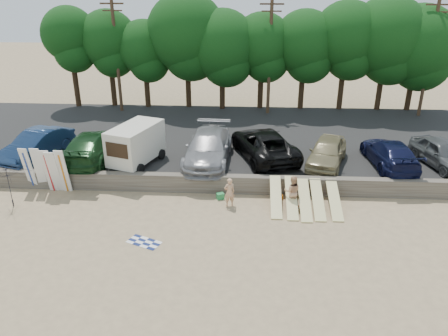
{
  "coord_description": "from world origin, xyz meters",
  "views": [
    {
      "loc": [
        0.45,
        -18.39,
        10.88
      ],
      "look_at": [
        -0.79,
        3.0,
        1.44
      ],
      "focal_mm": 35.0,
      "sensor_mm": 36.0,
      "label": 1
    }
  ],
  "objects": [
    {
      "name": "utility_poles",
      "position": [
        2.0,
        16.0,
        5.43
      ],
      "size": [
        25.8,
        0.26,
        9.0
      ],
      "color": "#473321",
      "rests_on": "parking_lot"
    },
    {
      "name": "surfboard_upright_1",
      "position": [
        -10.82,
        2.63,
        1.29
      ],
      "size": [
        0.51,
        0.53,
        2.57
      ],
      "primitive_type": "cube",
      "rotation": [
        0.18,
        0.0,
        0.03
      ],
      "color": "white",
      "rests_on": "ground"
    },
    {
      "name": "car_1",
      "position": [
        -8.77,
        5.52,
        1.57
      ],
      "size": [
        2.59,
        6.08,
        1.75
      ],
      "primitive_type": "imported",
      "rotation": [
        0.0,
        0.0,
        3.12
      ],
      "color": "#143818",
      "rests_on": "parking_lot"
    },
    {
      "name": "car_2",
      "position": [
        -1.87,
        5.58,
        1.6
      ],
      "size": [
        2.76,
        6.28,
        1.8
      ],
      "primitive_type": "imported",
      "rotation": [
        0.0,
        0.0,
        -0.04
      ],
      "color": "gray",
      "rests_on": "parking_lot"
    },
    {
      "name": "beach_towel",
      "position": [
        -4.07,
        -2.16,
        0.01
      ],
      "size": [
        1.97,
        1.97,
        0.0
      ],
      "primitive_type": "plane",
      "rotation": [
        0.0,
        0.0,
        -0.41
      ],
      "color": "white",
      "rests_on": "ground"
    },
    {
      "name": "gear_bag",
      "position": [
        2.25,
        2.4,
        0.11
      ],
      "size": [
        0.3,
        0.25,
        0.22
      ],
      "primitive_type": "cube",
      "rotation": [
        0.0,
        0.0,
        -0.01
      ],
      "color": "#C26716",
      "rests_on": "ground"
    },
    {
      "name": "car_4",
      "position": [
        5.08,
        5.54,
        1.49
      ],
      "size": [
        3.23,
        5.0,
        1.59
      ],
      "primitive_type": "imported",
      "rotation": [
        0.0,
        0.0,
        -0.32
      ],
      "color": "#877D56",
      "rests_on": "parking_lot"
    },
    {
      "name": "ground",
      "position": [
        0.0,
        0.0,
        0.0
      ],
      "size": [
        120.0,
        120.0,
        0.0
      ],
      "primitive_type": "plane",
      "color": "tan",
      "rests_on": "ground"
    },
    {
      "name": "surfboard_low_4",
      "position": [
        4.91,
        1.51,
        0.5
      ],
      "size": [
        0.56,
        2.87,
        1.01
      ],
      "primitive_type": "cube",
      "rotation": [
        0.32,
        0.0,
        0.0
      ],
      "color": "beige",
      "rests_on": "ground"
    },
    {
      "name": "beachgoer_b",
      "position": [
        2.77,
        1.59,
        0.85
      ],
      "size": [
        0.86,
        0.69,
        1.7
      ],
      "primitive_type": "imported",
      "rotation": [
        0.0,
        0.0,
        3.08
      ],
      "color": "tan",
      "rests_on": "ground"
    },
    {
      "name": "surfboard_upright_4",
      "position": [
        -9.41,
        2.42,
        1.28
      ],
      "size": [
        0.52,
        0.55,
        2.57
      ],
      "primitive_type": "cube",
      "rotation": [
        0.18,
        0.0,
        -0.05
      ],
      "color": "white",
      "rests_on": "ground"
    },
    {
      "name": "surfboard_upright_0",
      "position": [
        -11.41,
        2.61,
        1.28
      ],
      "size": [
        0.55,
        0.59,
        2.57
      ],
      "primitive_type": "cube",
      "rotation": [
        0.19,
        0.0,
        -0.1
      ],
      "color": "white",
      "rests_on": "ground"
    },
    {
      "name": "surfboard_low_0",
      "position": [
        1.96,
        1.57,
        0.54
      ],
      "size": [
        0.56,
        2.85,
        1.08
      ],
      "primitive_type": "cube",
      "rotation": [
        0.35,
        0.0,
        0.0
      ],
      "color": "beige",
      "rests_on": "ground"
    },
    {
      "name": "parking_lot",
      "position": [
        0.0,
        10.5,
        0.35
      ],
      "size": [
        44.0,
        14.5,
        0.7
      ],
      "primitive_type": "cube",
      "color": "#282828",
      "rests_on": "ground"
    },
    {
      "name": "treeline",
      "position": [
        2.24,
        17.52,
        6.24
      ],
      "size": [
        33.0,
        6.43,
        9.23
      ],
      "color": "#382616",
      "rests_on": "parking_lot"
    },
    {
      "name": "car_3",
      "position": [
        1.44,
        6.51,
        1.55
      ],
      "size": [
        4.59,
        6.67,
        1.7
      ],
      "primitive_type": "imported",
      "rotation": [
        0.0,
        0.0,
        3.46
      ],
      "color": "black",
      "rests_on": "parking_lot"
    },
    {
      "name": "car_6",
      "position": [
        11.72,
        5.75,
        1.49
      ],
      "size": [
        2.88,
        4.93,
        1.58
      ],
      "primitive_type": "imported",
      "rotation": [
        0.0,
        0.0,
        0.23
      ],
      "color": "#484B4D",
      "rests_on": "parking_lot"
    },
    {
      "name": "surfboard_low_1",
      "position": [
        2.73,
        1.47,
        0.56
      ],
      "size": [
        0.56,
        2.83,
        1.13
      ],
      "primitive_type": "cube",
      "rotation": [
        0.36,
        0.0,
        0.0
      ],
      "color": "beige",
      "rests_on": "ground"
    },
    {
      "name": "car_0",
      "position": [
        -12.29,
        5.69,
        1.53
      ],
      "size": [
        3.15,
        5.31,
        1.65
      ],
      "primitive_type": "imported",
      "rotation": [
        0.0,
        0.0,
        -0.3
      ],
      "color": "#162A4D",
      "rests_on": "parking_lot"
    },
    {
      "name": "seawall",
      "position": [
        0.0,
        3.0,
        0.5
      ],
      "size": [
        44.0,
        0.5,
        1.0
      ],
      "primitive_type": "cube",
      "color": "#6B6356",
      "rests_on": "ground"
    },
    {
      "name": "surfboard_low_2",
      "position": [
        3.39,
        1.34,
        0.52
      ],
      "size": [
        0.56,
        2.86,
        1.04
      ],
      "primitive_type": "cube",
      "rotation": [
        0.33,
        0.0,
        0.0
      ],
      "color": "beige",
      "rests_on": "ground"
    },
    {
      "name": "surfboard_low_3",
      "position": [
        4.06,
        1.47,
        0.51
      ],
      "size": [
        0.56,
        2.87,
        1.02
      ],
      "primitive_type": "cube",
      "rotation": [
        0.32,
        0.0,
        0.0
      ],
      "color": "beige",
      "rests_on": "ground"
    },
    {
      "name": "beachgoer_a",
      "position": [
        -0.43,
        1.47,
        0.78
      ],
      "size": [
        0.65,
        0.53,
        1.55
      ],
      "primitive_type": "imported",
      "rotation": [
        0.0,
        0.0,
        3.45
      ],
      "color": "tan",
      "rests_on": "ground"
    },
    {
      "name": "surfboard_upright_3",
      "position": [
        -9.89,
        2.37,
        1.26
      ],
      "size": [
        0.54,
        0.77,
        2.52
      ],
      "primitive_type": "cube",
      "rotation": [
        0.27,
        0.0,
        0.05
      ],
      "color": "white",
      "rests_on": "ground"
    },
    {
      "name": "box_trailer",
      "position": [
        -6.04,
        5.01,
        2.01
      ],
      "size": [
        2.97,
        4.08,
        2.34
      ],
      "rotation": [
        0.0,
        0.0,
        -0.33
      ],
      "color": "beige",
      "rests_on": "parking_lot"
    },
    {
      "name": "car_5",
      "position": [
        8.7,
        5.65,
        1.46
      ],
      "size": [
        2.55,
        5.4,
        1.52
      ],
      "primitive_type": "imported",
      "rotation": [
        0.0,
        0.0,
        3.22
      ],
      "color": "black",
      "rests_on": "parking_lot"
    },
    {
      "name": "beach_umbrella",
      "position": [
        -11.61,
        0.77,
        1.11
      ],
      "size": [
        2.78,
        2.73,
        2.22
      ],
      "primitive_type": "imported",
      "rotation": [
        0.0,
        0.0,
        4.57
      ],
      "color": "black",
      "rests_on": "ground"
    },
    {
      "name": "surfboard_upright_2",
      "position": [
        -10.19,
        2.42,
        1.28
      ],
      "size": [
        0.51,
        0.58,
        2.56
      ],
      "primitive_type": "cube",
      "rotation": [
        0.2,
        0.0,
        -0.02
      ],
      "color": "white",
      "rests_on": "ground"
    },
    {
      "name": "cooler",
      "position": [
        -0.94,
        2.19,
        0.16
      ],
      "size": [
        0.46,
        0.42,
        0.32
      ],
      "primitive_type": "cube",
      "rotation": [
        0.0,
        0.0,
        0.37
      ],
      "color": "#258B46",
      "rests_on": "ground"
    }
  ]
}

